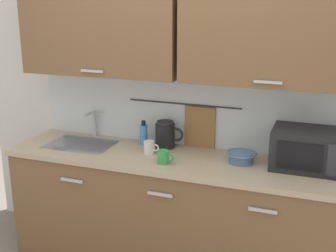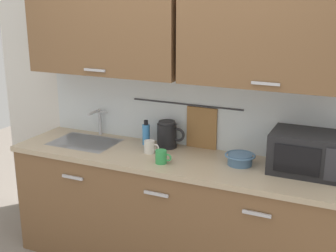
{
  "view_description": "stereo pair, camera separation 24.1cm",
  "coord_description": "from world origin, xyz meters",
  "px_view_note": "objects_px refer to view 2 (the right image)",
  "views": [
    {
      "loc": [
        1.0,
        -2.58,
        2.03
      ],
      "look_at": [
        -0.07,
        0.33,
        1.12
      ],
      "focal_mm": 47.77,
      "sensor_mm": 36.0,
      "label": 1
    },
    {
      "loc": [
        1.23,
        -2.49,
        2.03
      ],
      "look_at": [
        -0.07,
        0.33,
        1.12
      ],
      "focal_mm": 47.77,
      "sensor_mm": 36.0,
      "label": 2
    }
  ],
  "objects_px": {
    "mug_by_kettle": "(161,157)",
    "microwave": "(306,153)",
    "electric_kettle": "(167,135)",
    "dish_soap_bottle": "(146,134)",
    "mixing_bowl": "(240,159)",
    "mug_near_sink": "(150,147)"
  },
  "relations": [
    {
      "from": "dish_soap_bottle",
      "to": "mixing_bowl",
      "type": "bearing_deg",
      "value": -9.01
    },
    {
      "from": "microwave",
      "to": "mixing_bowl",
      "type": "bearing_deg",
      "value": -172.64
    },
    {
      "from": "mug_by_kettle",
      "to": "microwave",
      "type": "bearing_deg",
      "value": 15.43
    },
    {
      "from": "mug_near_sink",
      "to": "microwave",
      "type": "bearing_deg",
      "value": 5.2
    },
    {
      "from": "mug_near_sink",
      "to": "mixing_bowl",
      "type": "bearing_deg",
      "value": 3.82
    },
    {
      "from": "mug_by_kettle",
      "to": "dish_soap_bottle",
      "type": "bearing_deg",
      "value": 131.39
    },
    {
      "from": "mixing_bowl",
      "to": "electric_kettle",
      "type": "bearing_deg",
      "value": 167.86
    },
    {
      "from": "electric_kettle",
      "to": "dish_soap_bottle",
      "type": "distance_m",
      "value": 0.18
    },
    {
      "from": "dish_soap_bottle",
      "to": "mug_by_kettle",
      "type": "height_order",
      "value": "dish_soap_bottle"
    },
    {
      "from": "microwave",
      "to": "electric_kettle",
      "type": "relative_size",
      "value": 2.03
    },
    {
      "from": "mixing_bowl",
      "to": "mug_near_sink",
      "type": "bearing_deg",
      "value": -176.18
    },
    {
      "from": "microwave",
      "to": "mixing_bowl",
      "type": "height_order",
      "value": "microwave"
    },
    {
      "from": "microwave",
      "to": "electric_kettle",
      "type": "bearing_deg",
      "value": 175.81
    },
    {
      "from": "mixing_bowl",
      "to": "mug_by_kettle",
      "type": "xyz_separation_m",
      "value": [
        -0.51,
        -0.2,
        0.0
      ]
    },
    {
      "from": "microwave",
      "to": "dish_soap_bottle",
      "type": "bearing_deg",
      "value": 176.71
    },
    {
      "from": "dish_soap_bottle",
      "to": "mixing_bowl",
      "type": "distance_m",
      "value": 0.81
    },
    {
      "from": "mug_by_kettle",
      "to": "electric_kettle",
      "type": "bearing_deg",
      "value": 107.93
    },
    {
      "from": "dish_soap_bottle",
      "to": "mug_near_sink",
      "type": "height_order",
      "value": "dish_soap_bottle"
    },
    {
      "from": "microwave",
      "to": "electric_kettle",
      "type": "xyz_separation_m",
      "value": [
        -1.04,
        0.08,
        -0.03
      ]
    },
    {
      "from": "dish_soap_bottle",
      "to": "mixing_bowl",
      "type": "height_order",
      "value": "dish_soap_bottle"
    },
    {
      "from": "microwave",
      "to": "mixing_bowl",
      "type": "xyz_separation_m",
      "value": [
        -0.43,
        -0.06,
        -0.09
      ]
    },
    {
      "from": "dish_soap_bottle",
      "to": "mug_by_kettle",
      "type": "bearing_deg",
      "value": -48.61
    }
  ]
}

